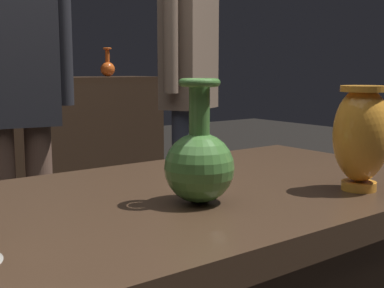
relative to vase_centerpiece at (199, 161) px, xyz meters
name	(u,v)px	position (x,y,z in m)	size (l,w,h in m)	color
vase_centerpiece	(199,161)	(0.00, 0.00, 0.00)	(0.13, 0.13, 0.22)	#477A38
vase_left_accent	(361,134)	(0.31, -0.12, 0.04)	(0.11, 0.11, 0.21)	orange
shelf_vase_far_right	(108,67)	(1.07, 2.36, 0.18)	(0.10, 0.10, 0.19)	#E55B1E
visitor_center_back	(17,88)	(0.14, 1.39, 0.09)	(0.46, 0.23, 1.63)	brown
visitor_near_right	(189,74)	(0.96, 1.31, 0.14)	(0.42, 0.31, 1.71)	#333847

